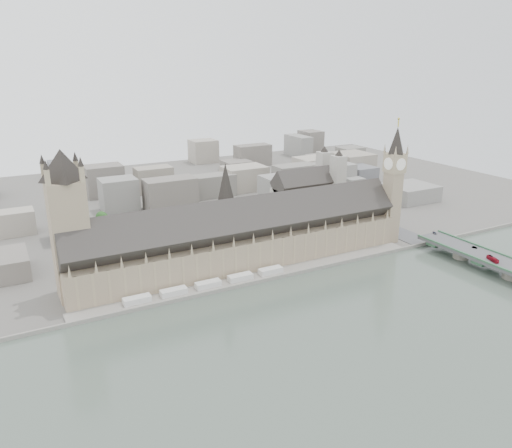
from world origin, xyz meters
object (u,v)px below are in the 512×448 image
victoria_tower (68,218)px  car_approach (435,233)px  elizabeth_tower (394,177)px  westminster_bridge (503,269)px  red_bus_north (493,259)px  palace_of_westminster (242,238)px  westminster_abbey (308,195)px  car_silver (475,247)px

victoria_tower → car_approach: 294.81m
elizabeth_tower → westminster_bridge: elizabeth_tower is taller
red_bus_north → elizabeth_tower: bearing=119.8°
victoria_tower → westminster_bridge: 309.91m
palace_of_westminster → elizabeth_tower: bearing=-4.8°
westminster_bridge → westminster_abbey: size_ratio=4.78×
westminster_abbey → car_silver: westminster_abbey is taller
elizabeth_tower → westminster_abbey: bearing=107.3°
palace_of_westminster → westminster_bridge: 195.05m
westminster_abbey → palace_of_westminster: bearing=-145.8°
westminster_abbey → car_silver: 163.07m
victoria_tower → red_bus_north: 302.02m
westminster_abbey → car_approach: westminster_abbey is taller
westminster_bridge → red_bus_north: (-5.24, 5.65, 6.74)m
palace_of_westminster → westminster_bridge: size_ratio=0.82×
westminster_abbey → car_approach: size_ratio=12.80×
car_approach → elizabeth_tower: bearing=161.8°
car_approach → westminster_bridge: bearing=-69.7°
westminster_abbey → red_bus_north: westminster_abbey is taller
elizabeth_tower → car_approach: 60.47m
red_bus_north → car_approach: size_ratio=2.18×
palace_of_westminster → elizabeth_tower: size_ratio=2.47×
palace_of_westminster → victoria_tower: 126.41m
victoria_tower → car_silver: size_ratio=24.17×
palace_of_westminster → westminster_abbey: size_ratio=3.90×
palace_of_westminster → car_silver: 184.69m
elizabeth_tower → palace_of_westminster: bearing=175.2°
victoria_tower → westminster_bridge: victoria_tower is taller
victoria_tower → red_bus_north: victoria_tower is taller
westminster_bridge → red_bus_north: bearing=132.8°
westminster_abbey → red_bus_north: (45.84, -176.85, -13.21)m
elizabeth_tower → victoria_tower: bearing=176.0°
westminster_abbey → car_silver: bearing=-69.6°
westminster_bridge → westminster_abbey: westminster_abbey is taller
car_silver → westminster_bridge: bearing=-124.1°
elizabeth_tower → car_approach: bearing=-42.0°
elizabeth_tower → westminster_bridge: bearing=-75.9°
palace_of_westminster → car_approach: size_ratio=49.87×
car_approach → car_silver: bearing=-64.5°
westminster_bridge → westminster_abbey: (-51.08, 182.50, 19.96)m
westminster_abbey → red_bus_north: size_ratio=5.86×
westminster_abbey → red_bus_north: bearing=-75.5°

